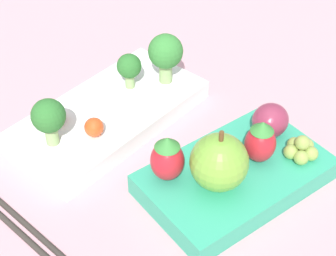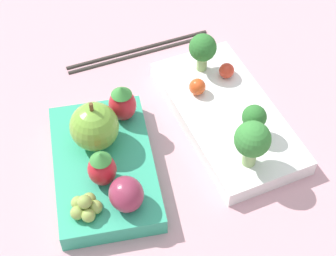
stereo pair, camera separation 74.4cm
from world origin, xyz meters
The scene contains 14 objects.
ground_plane centered at (0.00, 0.00, 0.00)m, with size 4.00×4.00×0.00m, color #C6939E.
bento_box_savoury centered at (-0.01, 0.08, 0.01)m, with size 0.23×0.12×0.02m.
bento_box_fruit centered at (0.01, -0.08, 0.01)m, with size 0.20×0.14×0.02m.
broccoli_floret_0 centered at (0.03, 0.09, 0.05)m, with size 0.03×0.03×0.04m.
broccoli_floret_1 centered at (0.07, 0.07, 0.06)m, with size 0.04×0.04×0.06m.
broccoli_floret_2 centered at (-0.09, 0.08, 0.06)m, with size 0.04×0.04×0.05m.
cherry_tomato_0 centered at (-0.06, 0.06, 0.03)m, with size 0.02×0.02×0.02m.
cherry_tomato_1 centered at (-0.07, 0.11, 0.03)m, with size 0.02×0.02×0.02m.
apple centered at (-0.02, -0.08, 0.05)m, with size 0.06×0.06×0.07m.
strawberry_0 centered at (0.03, -0.09, 0.05)m, with size 0.03×0.03×0.05m.
strawberry_1 centered at (-0.05, -0.04, 0.05)m, with size 0.03×0.03×0.05m.
plum centered at (0.07, -0.08, 0.04)m, with size 0.04×0.04×0.04m.
grape_cluster centered at (0.07, -0.12, 0.03)m, with size 0.03×0.04×0.03m.
chopsticks_pair centered at (-0.18, 0.02, 0.00)m, with size 0.02×0.21×0.01m.
Camera 1 is at (-0.32, -0.31, 0.42)m, focal length 60.00 mm.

